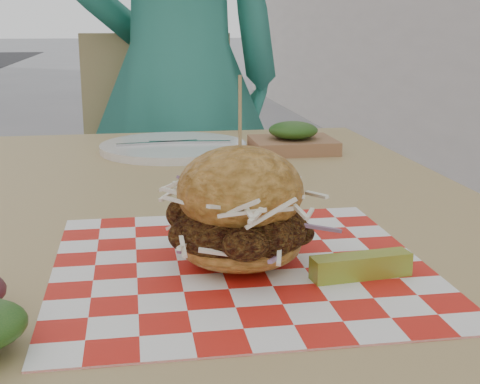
{
  "coord_description": "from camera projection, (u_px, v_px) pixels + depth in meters",
  "views": [
    {
      "loc": [
        0.22,
        -0.76,
        0.98
      ],
      "look_at": [
        0.32,
        -0.16,
        0.82
      ],
      "focal_mm": 50.0,
      "sensor_mm": 36.0,
      "label": 1
    }
  ],
  "objects": [
    {
      "name": "diner",
      "position": [
        178.0,
        78.0,
        1.79
      ],
      "size": [
        0.65,
        0.47,
        1.67
      ],
      "primitive_type": "imported",
      "rotation": [
        0.0,
        0.0,
        3.27
      ],
      "color": "teal",
      "rests_on": "ground"
    },
    {
      "name": "patio_table",
      "position": [
        194.0,
        262.0,
        0.89
      ],
      "size": [
        0.8,
        1.2,
        0.75
      ],
      "color": "tan",
      "rests_on": "ground"
    },
    {
      "name": "patio_chair",
      "position": [
        162.0,
        179.0,
        1.88
      ],
      "size": [
        0.44,
        0.45,
        0.95
      ],
      "rotation": [
        0.0,
        0.0,
        -0.04
      ],
      "color": "tan",
      "rests_on": "ground"
    },
    {
      "name": "paper_liner",
      "position": [
        240.0,
        265.0,
        0.65
      ],
      "size": [
        0.36,
        0.36,
        0.0
      ],
      "primitive_type": "cube",
      "color": "red",
      "rests_on": "patio_table"
    },
    {
      "name": "sandwich",
      "position": [
        240.0,
        214.0,
        0.64
      ],
      "size": [
        0.16,
        0.16,
        0.18
      ],
      "color": "#C08436",
      "rests_on": "paper_liner"
    },
    {
      "name": "pickle_spear",
      "position": [
        361.0,
        266.0,
        0.62
      ],
      "size": [
        0.1,
        0.03,
        0.02
      ],
      "primitive_type": "cube",
      "rotation": [
        0.0,
        0.0,
        0.11
      ],
      "color": "olive",
      "rests_on": "paper_liner"
    },
    {
      "name": "place_setting",
      "position": [
        174.0,
        147.0,
        1.23
      ],
      "size": [
        0.27,
        0.27,
        0.02
      ],
      "color": "white",
      "rests_on": "patio_table"
    },
    {
      "name": "kraft_tray",
      "position": [
        293.0,
        140.0,
        1.22
      ],
      "size": [
        0.15,
        0.12,
        0.06
      ],
      "color": "#986845",
      "rests_on": "patio_table"
    }
  ]
}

